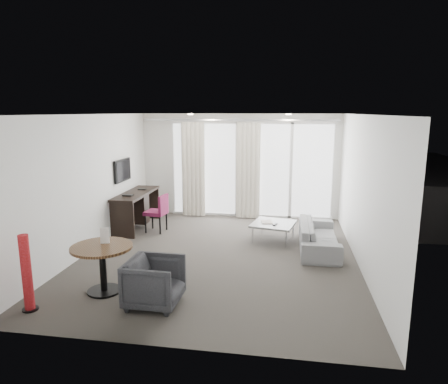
# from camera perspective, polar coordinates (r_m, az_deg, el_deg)

# --- Properties ---
(floor) EXTENTS (5.00, 6.00, 0.00)m
(floor) POSITION_cam_1_polar(r_m,az_deg,el_deg) (7.55, -0.74, -9.11)
(floor) COLOR #3E3934
(floor) RESTS_ON ground
(ceiling) EXTENTS (5.00, 6.00, 0.00)m
(ceiling) POSITION_cam_1_polar(r_m,az_deg,el_deg) (7.07, -0.79, 11.03)
(ceiling) COLOR white
(ceiling) RESTS_ON ground
(wall_left) EXTENTS (0.00, 6.00, 2.60)m
(wall_left) POSITION_cam_1_polar(r_m,az_deg,el_deg) (8.01, -18.66, 1.13)
(wall_left) COLOR silver
(wall_left) RESTS_ON ground
(wall_right) EXTENTS (0.00, 6.00, 2.60)m
(wall_right) POSITION_cam_1_polar(r_m,az_deg,el_deg) (7.21, 19.21, -0.00)
(wall_right) COLOR silver
(wall_right) RESTS_ON ground
(wall_front) EXTENTS (5.00, 0.00, 2.60)m
(wall_front) POSITION_cam_1_polar(r_m,az_deg,el_deg) (4.36, -7.61, -6.68)
(wall_front) COLOR silver
(wall_front) RESTS_ON ground
(window_panel) EXTENTS (4.00, 0.02, 2.38)m
(window_panel) POSITION_cam_1_polar(r_m,az_deg,el_deg) (10.10, 3.85, 3.15)
(window_panel) COLOR white
(window_panel) RESTS_ON ground
(window_frame) EXTENTS (4.10, 0.06, 2.44)m
(window_frame) POSITION_cam_1_polar(r_m,az_deg,el_deg) (10.08, 3.84, 3.14)
(window_frame) COLOR white
(window_frame) RESTS_ON ground
(curtain_left) EXTENTS (0.60, 0.20, 2.38)m
(curtain_left) POSITION_cam_1_polar(r_m,az_deg,el_deg) (10.17, -4.41, 3.20)
(curtain_left) COLOR beige
(curtain_left) RESTS_ON ground
(curtain_right) EXTENTS (0.60, 0.20, 2.38)m
(curtain_right) POSITION_cam_1_polar(r_m,az_deg,el_deg) (9.94, 3.47, 3.02)
(curtain_right) COLOR beige
(curtain_right) RESTS_ON ground
(curtain_track) EXTENTS (4.80, 0.04, 0.04)m
(curtain_track) POSITION_cam_1_polar(r_m,az_deg,el_deg) (9.86, 2.09, 10.26)
(curtain_track) COLOR #B2B2B7
(curtain_track) RESTS_ON ceiling
(downlight_a) EXTENTS (0.12, 0.12, 0.02)m
(downlight_a) POSITION_cam_1_polar(r_m,az_deg,el_deg) (8.83, -4.83, 11.00)
(downlight_a) COLOR #FFE0B2
(downlight_a) RESTS_ON ceiling
(downlight_b) EXTENTS (0.12, 0.12, 0.02)m
(downlight_b) POSITION_cam_1_polar(r_m,az_deg,el_deg) (8.57, 9.19, 10.89)
(downlight_b) COLOR #FFE0B2
(downlight_b) RESTS_ON ceiling
(desk) EXTENTS (0.55, 1.76, 0.82)m
(desk) POSITION_cam_1_polar(r_m,az_deg,el_deg) (9.45, -12.38, -2.54)
(desk) COLOR black
(desk) RESTS_ON floor
(tv) EXTENTS (0.05, 0.80, 0.50)m
(tv) POSITION_cam_1_polar(r_m,az_deg,el_deg) (9.28, -14.30, 3.02)
(tv) COLOR black
(tv) RESTS_ON wall_left
(desk_chair) EXTENTS (0.51, 0.48, 0.85)m
(desk_chair) POSITION_cam_1_polar(r_m,az_deg,el_deg) (9.05, -9.71, -2.97)
(desk_chair) COLOR maroon
(desk_chair) RESTS_ON floor
(round_table) EXTENTS (0.94, 0.94, 0.72)m
(round_table) POSITION_cam_1_polar(r_m,az_deg,el_deg) (6.28, -16.90, -10.48)
(round_table) COLOR #462C17
(round_table) RESTS_ON floor
(menu_card) EXTENTS (0.13, 0.05, 0.24)m
(menu_card) POSITION_cam_1_polar(r_m,az_deg,el_deg) (6.26, -16.61, -7.02)
(menu_card) COLOR white
(menu_card) RESTS_ON round_table
(red_lamp) EXTENTS (0.26, 0.26, 1.06)m
(red_lamp) POSITION_cam_1_polar(r_m,az_deg,el_deg) (6.04, -26.37, -10.34)
(red_lamp) COLOR #A3191D
(red_lamp) RESTS_ON floor
(tub_armchair) EXTENTS (0.75, 0.73, 0.67)m
(tub_armchair) POSITION_cam_1_polar(r_m,az_deg,el_deg) (5.73, -9.90, -12.57)
(tub_armchair) COLOR #28282C
(tub_armchair) RESTS_ON floor
(coffee_table) EXTENTS (0.99, 0.99, 0.38)m
(coffee_table) POSITION_cam_1_polar(r_m,az_deg,el_deg) (8.43, 7.05, -5.63)
(coffee_table) COLOR gray
(coffee_table) RESTS_ON floor
(remote) EXTENTS (0.10, 0.16, 0.02)m
(remote) POSITION_cam_1_polar(r_m,az_deg,el_deg) (8.25, 7.30, -4.78)
(remote) COLOR black
(remote) RESTS_ON coffee_table
(magazine) EXTENTS (0.26, 0.31, 0.02)m
(magazine) POSITION_cam_1_polar(r_m,az_deg,el_deg) (8.41, 6.12, -4.44)
(magazine) COLOR gray
(magazine) RESTS_ON coffee_table
(sofa) EXTENTS (0.72, 1.83, 0.54)m
(sofa) POSITION_cam_1_polar(r_m,az_deg,el_deg) (8.03, 13.37, -6.14)
(sofa) COLOR gray
(sofa) RESTS_ON floor
(terrace_slab) EXTENTS (5.60, 3.00, 0.12)m
(terrace_slab) POSITION_cam_1_polar(r_m,az_deg,el_deg) (11.82, 4.46, -1.86)
(terrace_slab) COLOR #4D4D50
(terrace_slab) RESTS_ON ground
(rattan_chair_a) EXTENTS (0.68, 0.68, 0.79)m
(rattan_chair_a) POSITION_cam_1_polar(r_m,az_deg,el_deg) (11.28, 7.54, -0.19)
(rattan_chair_a) COLOR brown
(rattan_chair_a) RESTS_ON terrace_slab
(rattan_chair_b) EXTENTS (0.69, 0.69, 0.84)m
(rattan_chair_b) POSITION_cam_1_polar(r_m,az_deg,el_deg) (12.16, 10.63, 0.68)
(rattan_chair_b) COLOR brown
(rattan_chair_b) RESTS_ON terrace_slab
(rattan_table) EXTENTS (0.61, 0.61, 0.48)m
(rattan_table) POSITION_cam_1_polar(r_m,az_deg,el_deg) (11.79, 9.96, -0.53)
(rattan_table) COLOR brown
(rattan_table) RESTS_ON terrace_slab
(balustrade) EXTENTS (5.50, 0.06, 1.05)m
(balustrade) POSITION_cam_1_polar(r_m,az_deg,el_deg) (13.13, 5.03, 1.96)
(balustrade) COLOR #B2B2B7
(balustrade) RESTS_ON terrace_slab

